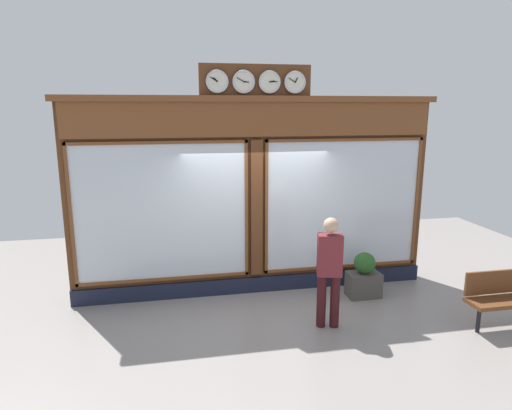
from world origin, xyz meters
name	(u,v)px	position (x,y,z in m)	size (l,w,h in m)	color
ground_plane	(301,384)	(0.00, 2.80, 0.00)	(14.00, 14.00, 0.00)	gray
shop_facade	(255,196)	(0.00, -0.13, 1.73)	(6.40, 0.42, 3.92)	#5B3319
pedestrian	(329,268)	(-0.81, 1.49, 0.93)	(0.40, 0.30, 1.69)	#3A1316
planter_box	(363,285)	(-1.80, 0.57, 0.22)	(0.56, 0.36, 0.43)	#4C4742
planter_shrub	(365,263)	(-1.80, 0.57, 0.61)	(0.37, 0.37, 0.37)	#285623
street_bench	(511,294)	(-3.46, 2.03, 0.52)	(1.40, 0.40, 0.87)	#5B3319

